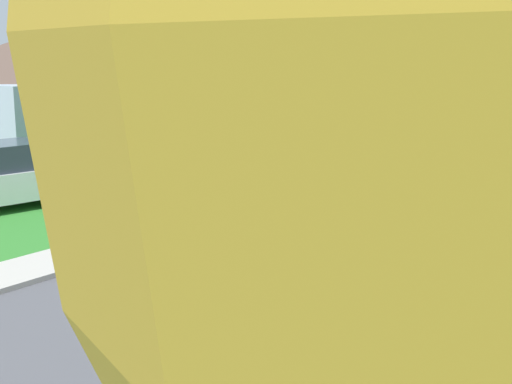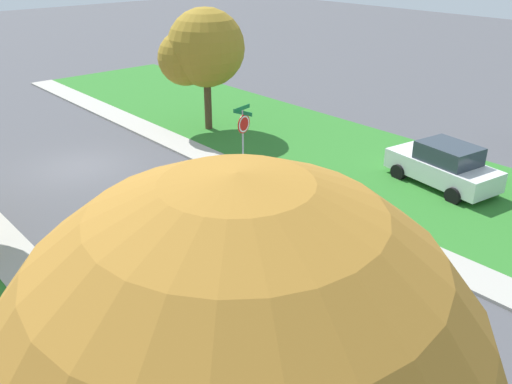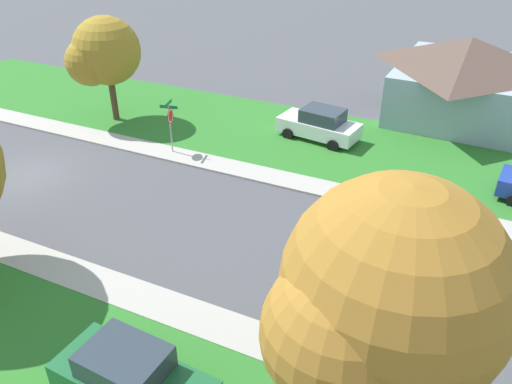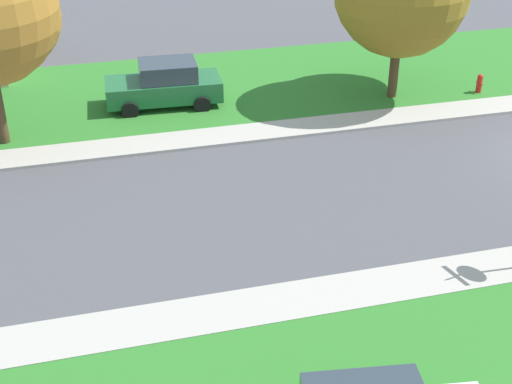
{
  "view_description": "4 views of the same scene",
  "coord_description": "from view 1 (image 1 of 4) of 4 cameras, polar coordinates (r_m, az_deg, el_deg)",
  "views": [
    {
      "loc": [
        6.71,
        0.33,
        4.22
      ],
      "look_at": [
        -1.68,
        11.51,
        1.4
      ],
      "focal_mm": 51.13,
      "sensor_mm": 36.0,
      "label": 1
    },
    {
      "loc": [
        8.55,
        21.01,
        8.69
      ],
      "look_at": [
        -1.93,
        9.03,
        1.4
      ],
      "focal_mm": 38.67,
      "sensor_mm": 36.0,
      "label": 2
    },
    {
      "loc": [
        14.59,
        18.82,
        11.71
      ],
      "look_at": [
        -1.07,
        11.38,
        1.4
      ],
      "focal_mm": 35.99,
      "sensor_mm": 36.0,
      "label": 3
    },
    {
      "loc": [
        -17.68,
        15.25,
        10.84
      ],
      "look_at": [
        -1.69,
        11.09,
        1.4
      ],
      "focal_mm": 50.71,
      "sensor_mm": 36.0,
      "label": 4
    }
  ],
  "objects": [
    {
      "name": "house_left_setback",
      "position": [
        28.83,
        -16.96,
        7.26
      ],
      "size": [
        9.25,
        8.08,
        4.6
      ],
      "color": "#93A3B2",
      "rests_on": "ground"
    },
    {
      "name": "sidewalk_west",
      "position": [
        16.84,
        -7.24,
        -3.02
      ],
      "size": [
        1.4,
        56.0,
        0.1
      ],
      "primitive_type": "cube",
      "color": "#ADA89E",
      "rests_on": "ground"
    },
    {
      "name": "car_blue_near_corner",
      "position": [
        26.32,
        3.95,
        4.09
      ],
      "size": [
        2.34,
        4.45,
        1.76
      ],
      "color": "#1E389E",
      "rests_on": "ground"
    },
    {
      "name": "car_maroon_across_road",
      "position": [
        36.01,
        11.11,
        5.87
      ],
      "size": [
        2.41,
        4.48,
        1.76
      ],
      "color": "maroon",
      "rests_on": "ground"
    },
    {
      "name": "lawn_west",
      "position": [
        20.32,
        -16.81,
        -0.95
      ],
      "size": [
        8.0,
        56.0,
        0.08
      ],
      "primitive_type": "cube",
      "color": "#2D7528",
      "rests_on": "ground"
    }
  ]
}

